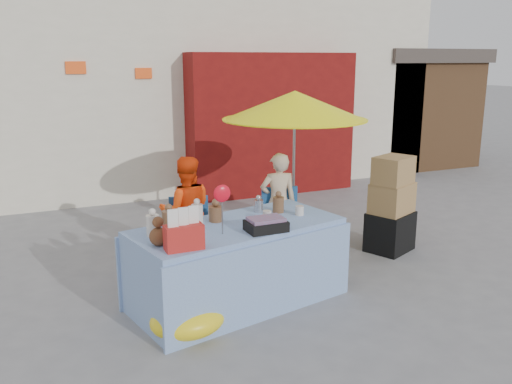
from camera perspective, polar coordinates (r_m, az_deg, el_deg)
name	(u,v)px	position (r m, az deg, el deg)	size (l,w,h in m)	color
ground	(254,297)	(5.93, -0.22, -10.99)	(80.00, 80.00, 0.00)	slate
backdrop	(140,30)	(12.75, -12.16, 16.31)	(14.00, 8.00, 7.80)	silver
market_table	(237,263)	(5.66, -2.02, -7.46)	(2.38, 1.47, 1.34)	#87AFD8
chair_left	(191,248)	(6.67, -6.88, -5.84)	(0.57, 0.57, 0.85)	navy
chair_right	(283,235)	(7.11, 2.83, -4.50)	(0.57, 0.57, 0.85)	navy
vendor_orange	(186,211)	(6.66, -7.36, -2.04)	(0.66, 0.52, 1.36)	#FD420D
vendor_beige	(278,202)	(7.10, 2.35, -1.10)	(0.48, 0.32, 1.32)	beige
umbrella	(295,106)	(7.16, 4.10, 9.02)	(1.90, 1.90, 2.09)	gray
box_stack	(391,208)	(7.32, 14.05, -1.63)	(0.72, 0.66, 1.27)	black
tarp_bundle	(188,320)	(5.15, -7.21, -13.19)	(0.70, 0.56, 0.32)	yellow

